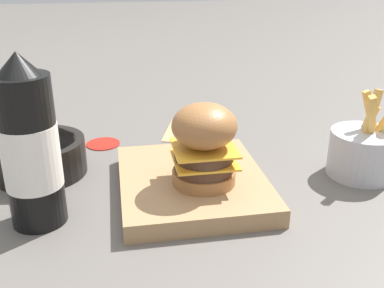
% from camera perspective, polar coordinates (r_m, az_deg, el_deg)
% --- Properties ---
extents(ground_plane, '(6.00, 6.00, 0.00)m').
position_cam_1_polar(ground_plane, '(0.69, -1.09, -5.73)').
color(ground_plane, '#5B5651').
extents(serving_board, '(0.25, 0.21, 0.03)m').
position_cam_1_polar(serving_board, '(0.68, 0.00, -4.92)').
color(serving_board, '#A37A51').
rests_on(serving_board, ground_plane).
extents(burger, '(0.09, 0.09, 0.12)m').
position_cam_1_polar(burger, '(0.63, 1.56, 0.04)').
color(burger, '#9E6638').
rests_on(burger, serving_board).
extents(ketchup_bottle, '(0.07, 0.07, 0.23)m').
position_cam_1_polar(ketchup_bottle, '(0.60, -19.86, -0.62)').
color(ketchup_bottle, black).
rests_on(ketchup_bottle, ground_plane).
extents(fries_basket, '(0.11, 0.11, 0.14)m').
position_cam_1_polar(fries_basket, '(0.77, 21.00, -1.05)').
color(fries_basket, '#B7B7BC').
rests_on(fries_basket, ground_plane).
extents(side_bowl, '(0.15, 0.15, 0.06)m').
position_cam_1_polar(side_bowl, '(0.77, -18.79, -1.46)').
color(side_bowl, black).
rests_on(side_bowl, ground_plane).
extents(ketchup_puddle, '(0.06, 0.06, 0.00)m').
position_cam_1_polar(ketchup_puddle, '(0.87, -11.23, 0.08)').
color(ketchup_puddle, '#B21E14').
rests_on(ketchup_puddle, ground_plane).
extents(parchment_square, '(0.17, 0.17, 0.00)m').
position_cam_1_polar(parchment_square, '(0.91, 0.99, 1.74)').
color(parchment_square, tan).
rests_on(parchment_square, ground_plane).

